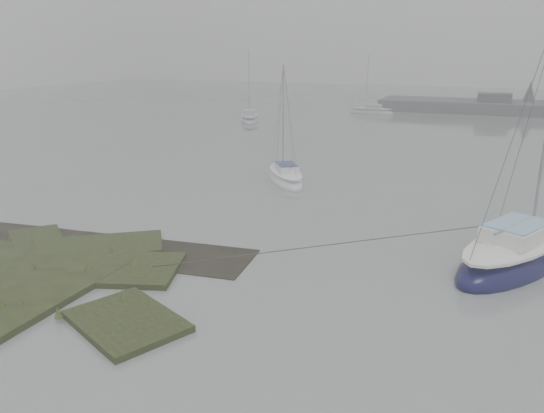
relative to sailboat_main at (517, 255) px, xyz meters
The scene contains 5 objects.
ground 23.92m from the sailboat_main, 118.18° to the left, with size 160.00×160.00×0.00m, color slate.
sailboat_main is the anchor object (origin of this frame).
sailboat_white 15.43m from the sailboat_main, 145.44° to the left, with size 4.45×5.33×7.46m.
sailboat_far_a 42.53m from the sailboat_main, 128.41° to the left, with size 4.19×6.12×8.26m.
sailboat_far_c 48.14m from the sailboat_main, 108.55° to the left, with size 5.55×2.01×7.74m.
Camera 1 is at (9.79, -11.82, 7.82)m, focal length 35.00 mm.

